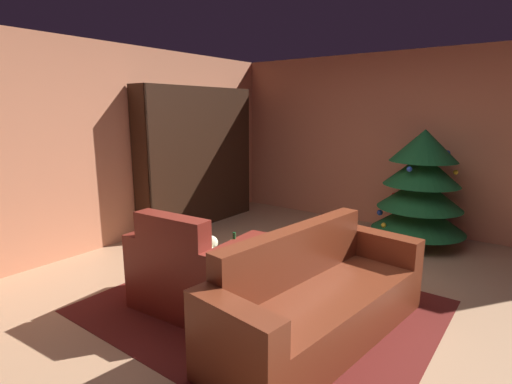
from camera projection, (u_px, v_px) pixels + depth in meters
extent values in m
plane|color=tan|center=(293.00, 305.00, 3.58)|extent=(7.17, 7.17, 0.00)
cube|color=#D17E59|center=(405.00, 142.00, 5.69)|extent=(5.60, 0.06, 2.53)
cube|color=#D17E59|center=(105.00, 147.00, 4.94)|extent=(0.06, 6.09, 2.53)
cube|color=maroon|center=(263.00, 306.00, 3.55)|extent=(2.81, 2.33, 0.01)
cube|color=black|center=(205.00, 158.00, 5.86)|extent=(0.03, 2.09, 2.05)
cube|color=black|center=(241.00, 151.00, 6.76)|extent=(0.34, 0.03, 2.05)
cube|color=black|center=(141.00, 165.00, 5.14)|extent=(0.34, 0.03, 2.05)
cube|color=black|center=(200.00, 222.00, 6.16)|extent=(0.32, 2.04, 0.03)
cube|color=black|center=(199.00, 196.00, 6.08)|extent=(0.32, 2.04, 0.03)
cube|color=black|center=(198.00, 170.00, 5.99)|extent=(0.32, 2.04, 0.02)
cube|color=black|center=(197.00, 144.00, 5.91)|extent=(0.32, 2.04, 0.02)
cube|color=black|center=(196.00, 116.00, 5.83)|extent=(0.32, 2.04, 0.02)
cube|color=black|center=(195.00, 88.00, 5.74)|extent=(0.32, 2.04, 0.03)
cube|color=black|center=(192.00, 174.00, 6.08)|extent=(0.05, 1.04, 0.65)
cube|color=black|center=(193.00, 174.00, 6.07)|extent=(0.03, 1.07, 0.68)
cube|color=#387642|center=(237.00, 199.00, 6.90)|extent=(0.25, 0.03, 0.34)
cube|color=gold|center=(234.00, 200.00, 6.89)|extent=(0.18, 0.03, 0.32)
cube|color=gold|center=(234.00, 200.00, 6.85)|extent=(0.22, 0.04, 0.32)
cube|color=#167987|center=(232.00, 201.00, 6.81)|extent=(0.23, 0.03, 0.32)
cube|color=#3F804D|center=(231.00, 202.00, 6.78)|extent=(0.25, 0.04, 0.29)
cube|color=#3D7D35|center=(229.00, 201.00, 6.74)|extent=(0.25, 0.03, 0.34)
cube|color=#0D8195|center=(228.00, 201.00, 6.71)|extent=(0.25, 0.03, 0.35)
cube|color=red|center=(225.00, 204.00, 6.70)|extent=(0.20, 0.05, 0.27)
cube|color=#3A833D|center=(236.00, 129.00, 6.66)|extent=(0.22, 0.03, 0.34)
cube|color=gold|center=(235.00, 129.00, 6.62)|extent=(0.24, 0.04, 0.32)
cube|color=#0E7A90|center=(232.00, 130.00, 6.61)|extent=(0.18, 0.03, 0.31)
cube|color=#B42A18|center=(230.00, 130.00, 6.58)|extent=(0.18, 0.05, 0.29)
cube|color=navy|center=(228.00, 132.00, 6.54)|extent=(0.18, 0.05, 0.25)
cube|color=#27793E|center=(226.00, 132.00, 6.50)|extent=(0.18, 0.04, 0.25)
cube|color=purple|center=(236.00, 104.00, 6.58)|extent=(0.22, 0.03, 0.34)
cube|color=#143E96|center=(233.00, 107.00, 6.58)|extent=(0.18, 0.04, 0.24)
cube|color=#327345|center=(233.00, 104.00, 6.52)|extent=(0.22, 0.04, 0.33)
cube|color=#186996|center=(231.00, 106.00, 6.49)|extent=(0.22, 0.03, 0.26)
cube|color=#874994|center=(229.00, 105.00, 6.46)|extent=(0.21, 0.03, 0.29)
cube|color=maroon|center=(197.00, 285.00, 3.54)|extent=(0.75, 0.79, 0.39)
cube|color=maroon|center=(172.00, 246.00, 3.21)|extent=(0.71, 0.21, 0.51)
cube|color=maroon|center=(237.00, 281.00, 3.28)|extent=(0.22, 0.75, 0.67)
cube|color=maroon|center=(162.00, 260.00, 3.74)|extent=(0.22, 0.75, 0.67)
ellipsoid|color=beige|center=(202.00, 252.00, 3.54)|extent=(0.29, 0.20, 0.18)
sphere|color=beige|center=(211.00, 243.00, 3.63)|extent=(0.13, 0.13, 0.13)
cube|color=maroon|center=(322.00, 314.00, 3.03)|extent=(0.91, 1.73, 0.39)
cube|color=maroon|center=(295.00, 254.00, 3.13)|extent=(0.36, 1.67, 0.44)
cube|color=maroon|center=(234.00, 353.00, 2.35)|extent=(0.73, 0.27, 0.63)
cube|color=maroon|center=(380.00, 266.00, 3.65)|extent=(0.73, 0.27, 0.63)
cylinder|color=black|center=(279.00, 290.00, 3.37)|extent=(0.04, 0.04, 0.45)
cylinder|color=black|center=(260.00, 274.00, 3.70)|extent=(0.04, 0.04, 0.45)
cylinder|color=black|center=(236.00, 289.00, 3.39)|extent=(0.04, 0.04, 0.45)
cylinder|color=silver|center=(258.00, 258.00, 3.44)|extent=(0.78, 0.78, 0.02)
cube|color=gray|center=(256.00, 255.00, 3.46)|extent=(0.18, 0.13, 0.02)
cube|color=#324C90|center=(258.00, 253.00, 3.45)|extent=(0.22, 0.12, 0.03)
cube|color=#354189|center=(256.00, 250.00, 3.44)|extent=(0.15, 0.11, 0.03)
cylinder|color=#165626|center=(234.00, 250.00, 3.34)|extent=(0.07, 0.07, 0.19)
cylinder|color=#165626|center=(234.00, 236.00, 3.31)|extent=(0.03, 0.03, 0.07)
cylinder|color=brown|center=(416.00, 237.00, 5.20)|extent=(0.08, 0.08, 0.18)
cone|color=#185628|center=(418.00, 215.00, 5.14)|extent=(1.16, 1.16, 0.40)
cone|color=#185628|center=(420.00, 193.00, 5.08)|extent=(1.05, 1.05, 0.40)
cone|color=#185628|center=(422.00, 169.00, 5.01)|extent=(0.94, 0.94, 0.40)
cone|color=#185628|center=(424.00, 145.00, 4.95)|extent=(0.83, 0.83, 0.40)
sphere|color=yellow|center=(384.00, 225.00, 5.08)|extent=(0.06, 0.06, 0.06)
sphere|color=blue|center=(380.00, 213.00, 5.28)|extent=(0.08, 0.08, 0.08)
sphere|color=yellow|center=(456.00, 172.00, 4.86)|extent=(0.06, 0.06, 0.06)
sphere|color=red|center=(394.00, 195.00, 5.47)|extent=(0.07, 0.07, 0.07)
sphere|color=blue|center=(409.00, 169.00, 4.74)|extent=(0.07, 0.07, 0.07)
sphere|color=blue|center=(434.00, 149.00, 5.20)|extent=(0.07, 0.07, 0.07)
sphere|color=blue|center=(447.00, 153.00, 5.04)|extent=(0.08, 0.08, 0.08)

